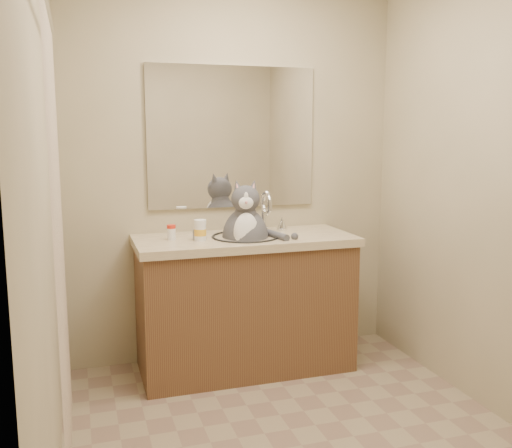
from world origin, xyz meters
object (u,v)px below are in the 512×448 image
at_px(cat, 246,234).
at_px(grey_canister, 196,235).
at_px(pill_bottle_orange, 200,231).
at_px(pill_bottle_redcap, 171,232).

height_order(cat, grey_canister, cat).
xyz_separation_m(pill_bottle_orange, grey_canister, (-0.02, 0.03, -0.03)).
relative_size(pill_bottle_redcap, grey_canister, 1.50).
bearing_deg(cat, pill_bottle_orange, -162.92).
height_order(cat, pill_bottle_redcap, cat).
bearing_deg(cat, grey_canister, -169.57).
xyz_separation_m(cat, pill_bottle_orange, (-0.29, -0.02, 0.04)).
distance_m(pill_bottle_redcap, grey_canister, 0.15).
bearing_deg(pill_bottle_redcap, cat, -7.00).
height_order(cat, pill_bottle_orange, cat).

